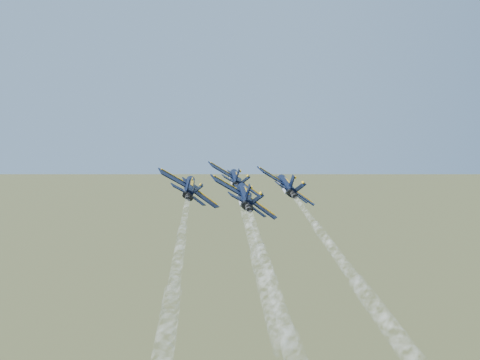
{
  "coord_description": "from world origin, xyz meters",
  "views": [
    {
      "loc": [
        3.97,
        -111.13,
        119.71
      ],
      "look_at": [
        0.5,
        3.2,
        104.64
      ],
      "focal_mm": 40.0,
      "sensor_mm": 36.0,
      "label": 1
    }
  ],
  "objects_px": {
    "jet_left": "(189,187)",
    "jet_slot": "(244,195)",
    "jet_lead": "(235,178)",
    "jet_right": "(286,185)"
  },
  "relations": [
    {
      "from": "jet_lead",
      "to": "jet_slot",
      "type": "xyz_separation_m",
      "value": [
        2.7,
        -25.15,
        0.0
      ]
    },
    {
      "from": "jet_left",
      "to": "jet_slot",
      "type": "height_order",
      "value": "same"
    },
    {
      "from": "jet_lead",
      "to": "jet_left",
      "type": "height_order",
      "value": "same"
    },
    {
      "from": "jet_lead",
      "to": "jet_left",
      "type": "xyz_separation_m",
      "value": [
        -9.08,
        -14.18,
        0.0
      ]
    },
    {
      "from": "jet_left",
      "to": "jet_right",
      "type": "relative_size",
      "value": 1.0
    },
    {
      "from": "jet_slot",
      "to": "jet_lead",
      "type": "bearing_deg",
      "value": 89.82
    },
    {
      "from": "jet_left",
      "to": "jet_slot",
      "type": "distance_m",
      "value": 16.09
    },
    {
      "from": "jet_left",
      "to": "jet_right",
      "type": "bearing_deg",
      "value": 3.21
    },
    {
      "from": "jet_right",
      "to": "jet_slot",
      "type": "bearing_deg",
      "value": -127.39
    },
    {
      "from": "jet_lead",
      "to": "jet_right",
      "type": "bearing_deg",
      "value": -49.69
    }
  ]
}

